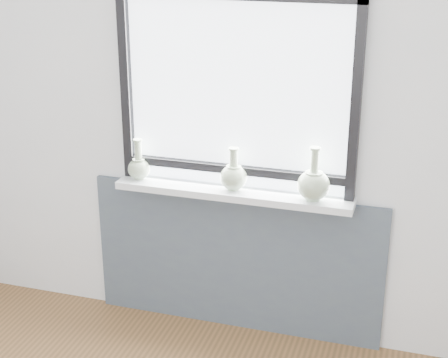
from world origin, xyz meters
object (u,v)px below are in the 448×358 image
(vase_b, at_px, (234,176))
(vase_c, at_px, (314,184))
(windowsill, at_px, (233,193))
(vase_a, at_px, (139,167))

(vase_b, height_order, vase_c, vase_c)
(windowsill, height_order, vase_c, vase_c)
(vase_c, bearing_deg, vase_a, 179.13)
(windowsill, distance_m, vase_b, 0.10)
(vase_a, bearing_deg, vase_c, -0.87)
(vase_a, height_order, vase_b, vase_b)
(windowsill, relative_size, vase_a, 5.66)
(vase_c, bearing_deg, vase_b, 177.89)
(windowsill, bearing_deg, vase_b, 69.57)
(windowsill, xyz_separation_m, vase_a, (-0.55, 0.01, 0.09))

